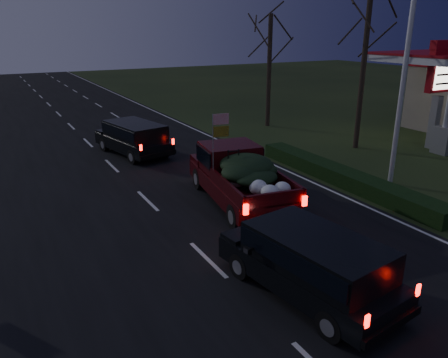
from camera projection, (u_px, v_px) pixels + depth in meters
name	position (u px, v px, depth m)	size (l,w,h in m)	color
ground	(208.00, 260.00, 12.18)	(120.00, 120.00, 0.00)	black
road_asphalt	(208.00, 260.00, 12.18)	(14.00, 120.00, 0.02)	black
hedge_row	(343.00, 176.00, 18.12)	(1.00, 10.00, 0.60)	black
light_pole	(408.00, 46.00, 16.37)	(0.50, 0.90, 9.16)	silver
gas_price_pylon	(441.00, 77.00, 22.37)	(2.00, 0.41, 5.57)	gray
bare_tree_mid	(368.00, 23.00, 21.59)	(3.60, 3.60, 8.50)	black
bare_tree_far	(270.00, 43.00, 27.30)	(3.60, 3.60, 7.00)	black
pickup_truck	(239.00, 173.00, 15.88)	(3.02, 5.98, 3.00)	#3F080C
lead_suv	(134.00, 135.00, 21.98)	(2.84, 4.99, 1.35)	black
rear_suv	(313.00, 259.00, 10.23)	(2.55, 4.81, 1.32)	black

